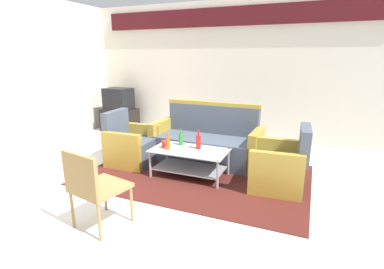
% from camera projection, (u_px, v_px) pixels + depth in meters
% --- Properties ---
extents(ground_plane, '(14.00, 14.00, 0.00)m').
position_uv_depth(ground_plane, '(165.00, 195.00, 3.73)').
color(ground_plane, white).
extents(wall_back, '(6.52, 0.19, 2.80)m').
position_uv_depth(wall_back, '(232.00, 68.00, 6.06)').
color(wall_back, silver).
rests_on(wall_back, ground).
extents(rug, '(3.19, 2.07, 0.01)m').
position_uv_depth(rug, '(196.00, 175.00, 4.34)').
color(rug, '#511E19').
rests_on(rug, ground).
extents(couch, '(1.82, 0.80, 0.96)m').
position_uv_depth(couch, '(207.00, 143.00, 4.85)').
color(couch, '#4C5666').
rests_on(couch, rug).
extents(armchair_left, '(0.73, 0.79, 0.85)m').
position_uv_depth(armchair_left, '(131.00, 146.00, 4.78)').
color(armchair_left, '#4C5666').
rests_on(armchair_left, rug).
extents(armchair_right, '(0.74, 0.80, 0.85)m').
position_uv_depth(armchair_right, '(280.00, 167.00, 3.87)').
color(armchair_right, '#4C5666').
rests_on(armchair_right, rug).
extents(coffee_table, '(1.10, 0.60, 0.40)m').
position_uv_depth(coffee_table, '(190.00, 159.00, 4.24)').
color(coffee_table, silver).
rests_on(coffee_table, rug).
extents(bottle_green, '(0.07, 0.07, 0.25)m').
position_uv_depth(bottle_green, '(181.00, 139.00, 4.41)').
color(bottle_green, '#2D8C38').
rests_on(bottle_green, coffee_table).
extents(bottle_red, '(0.07, 0.07, 0.28)m').
position_uv_depth(bottle_red, '(198.00, 142.00, 4.22)').
color(bottle_red, red).
rests_on(bottle_red, coffee_table).
extents(bottle_orange, '(0.06, 0.06, 0.26)m').
position_uv_depth(bottle_orange, '(168.00, 143.00, 4.19)').
color(bottle_orange, '#D85919').
rests_on(bottle_orange, coffee_table).
extents(cup, '(0.08, 0.08, 0.10)m').
position_uv_depth(cup, '(164.00, 144.00, 4.31)').
color(cup, red).
rests_on(cup, coffee_table).
extents(tv_stand, '(0.80, 0.50, 0.52)m').
position_uv_depth(tv_stand, '(120.00, 120.00, 6.88)').
color(tv_stand, black).
rests_on(tv_stand, ground).
extents(television, '(0.63, 0.48, 0.48)m').
position_uv_depth(television, '(119.00, 99.00, 6.75)').
color(television, black).
rests_on(television, tv_stand).
extents(wicker_chair, '(0.56, 0.56, 0.84)m').
position_uv_depth(wicker_chair, '(93.00, 184.00, 2.88)').
color(wicker_chair, '#AD844C').
rests_on(wicker_chair, ground).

